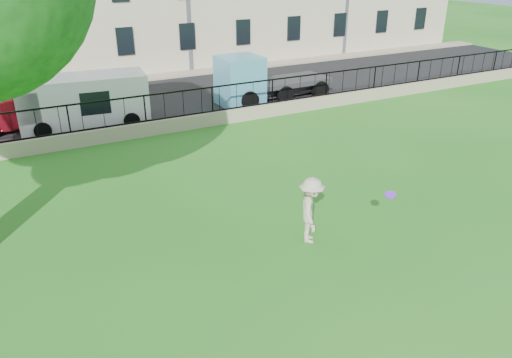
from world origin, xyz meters
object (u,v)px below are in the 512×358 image
frisbee (390,195)px  red_sedan (21,112)px  man (311,210)px  white_van (84,102)px  blue_truck (272,77)px

frisbee → red_sedan: bearing=115.4°
man → white_van: size_ratio=0.34×
frisbee → man: bearing=126.8°
frisbee → white_van: size_ratio=0.05×
white_van → frisbee: bearing=-66.0°
red_sedan → white_van: bearing=-115.4°
frisbee → white_van: 14.89m
man → red_sedan: size_ratio=0.41×
blue_truck → man: bearing=-117.1°
red_sedan → blue_truck: blue_truck is taller
red_sedan → white_van: 2.70m
blue_truck → frisbee: bearing=-110.5°
man → blue_truck: bearing=4.8°
frisbee → red_sedan: (-7.15, 15.06, -1.04)m
man → frisbee: (1.17, -1.57, 0.87)m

